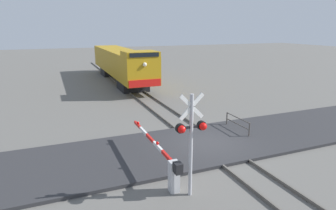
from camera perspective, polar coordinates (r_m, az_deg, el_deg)
The scene contains 8 objects.
ground_plane at distance 15.92m, azimuth 7.81°, elevation -7.66°, with size 160.00×160.00×0.00m, color #605E59.
rail_track_left at distance 15.57m, azimuth 5.51°, elevation -7.82°, with size 0.08×80.00×0.15m, color #59544C.
rail_track_right at distance 16.24m, azimuth 10.04°, elevation -7.00°, with size 0.08×80.00×0.15m, color #59544C.
road_surface at distance 15.89m, azimuth 7.82°, elevation -7.40°, with size 36.00×5.31×0.16m, color #2D2D30.
locomotive at distance 33.74m, azimuth -9.29°, elevation 8.20°, with size 3.06×18.53×4.07m.
crossing_signal at distance 10.36m, azimuth 4.63°, elevation -5.83°, with size 1.18×0.33×3.93m.
crossing_gate at distance 11.80m, azimuth -0.23°, elevation -11.40°, with size 0.36×5.89×1.37m.
guard_railing at distance 17.77m, azimuth 13.55°, elevation -3.39°, with size 0.08×2.34×0.95m.
Camera 1 is at (-7.46, -12.66, 6.13)m, focal length 30.89 mm.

